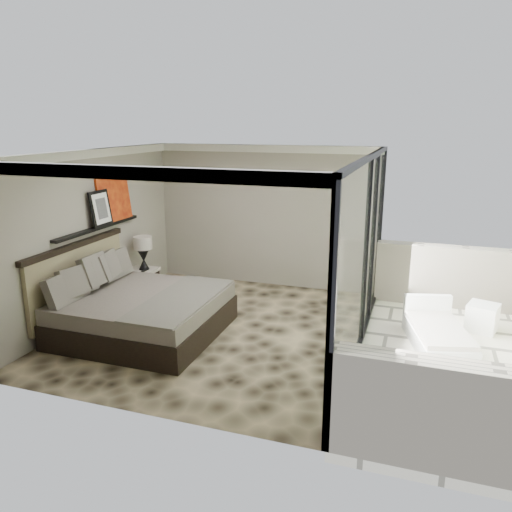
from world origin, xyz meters
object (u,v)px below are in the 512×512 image
(bed, at_px, (137,309))
(nightstand, at_px, (142,282))
(table_lamp, at_px, (143,248))
(ottoman, at_px, (482,317))
(lounger, at_px, (437,335))

(bed, distance_m, nightstand, 1.77)
(nightstand, relative_size, table_lamp, 0.83)
(ottoman, height_order, lounger, lounger)
(lounger, bearing_deg, nightstand, 159.06)
(nightstand, distance_m, ottoman, 6.02)
(ottoman, bearing_deg, lounger, -129.27)
(nightstand, bearing_deg, table_lamp, 35.98)
(bed, relative_size, table_lamp, 3.72)
(nightstand, distance_m, table_lamp, 0.66)
(table_lamp, height_order, ottoman, table_lamp)
(bed, bearing_deg, lounger, 12.41)
(bed, xyz_separation_m, lounger, (4.48, 0.99, -0.20))
(nightstand, height_order, ottoman, nightstand)
(ottoman, bearing_deg, table_lamp, -177.57)
(nightstand, xyz_separation_m, ottoman, (6.01, 0.27, -0.05))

